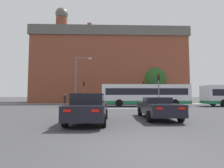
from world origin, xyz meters
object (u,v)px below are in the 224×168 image
object	(u,v)px
bus_crossing_lead	(145,95)
pedestrian_walking_east	(164,98)
pedestrian_waiting	(65,98)
traffic_light_near_right	(159,85)
street_lamp_junction	(79,76)
car_roadster_right	(157,108)
traffic_light_far_right	(144,89)
car_saloon_left	(89,108)
traffic_light_far_left	(84,89)

from	to	relation	value
bus_crossing_lead	pedestrian_walking_east	world-z (taller)	bus_crossing_lead
pedestrian_walking_east	pedestrian_waiting	bearing A→B (deg)	140.08
traffic_light_near_right	pedestrian_waiting	size ratio (longest dim) A/B	2.30
bus_crossing_lead	street_lamp_junction	bearing A→B (deg)	-93.39
car_roadster_right	traffic_light_far_right	size ratio (longest dim) A/B	1.20
car_saloon_left	pedestrian_walking_east	bearing A→B (deg)	64.45
pedestrian_walking_east	traffic_light_far_right	bearing A→B (deg)	160.63
car_saloon_left	car_roadster_right	bearing A→B (deg)	20.72
car_roadster_right	car_saloon_left	bearing A→B (deg)	-159.91
car_roadster_right	pedestrian_waiting	xyz separation A→B (m)	(-11.09, 21.73, 0.37)
traffic_light_far_right	street_lamp_junction	distance (m)	12.56
car_saloon_left	traffic_light_near_right	size ratio (longest dim) A/B	1.17
traffic_light_near_right	pedestrian_waiting	world-z (taller)	traffic_light_near_right
street_lamp_junction	pedestrian_waiting	xyz separation A→B (m)	(-3.75, 7.75, -3.32)
traffic_light_near_right	pedestrian_waiting	bearing A→B (deg)	140.32
street_lamp_junction	pedestrian_waiting	size ratio (longest dim) A/B	3.95
traffic_light_far_right	street_lamp_junction	size ratio (longest dim) A/B	0.57
bus_crossing_lead	traffic_light_far_left	bearing A→B (deg)	-124.35
bus_crossing_lead	traffic_light_far_right	bearing A→B (deg)	169.36
traffic_light_far_right	street_lamp_junction	bearing A→B (deg)	-150.18
car_roadster_right	traffic_light_far_right	bearing A→B (deg)	81.26
car_roadster_right	traffic_light_far_left	world-z (taller)	traffic_light_far_left
traffic_light_near_right	car_saloon_left	bearing A→B (deg)	-122.99
bus_crossing_lead	traffic_light_far_right	size ratio (longest dim) A/B	3.01
car_saloon_left	traffic_light_near_right	world-z (taller)	traffic_light_near_right
car_saloon_left	traffic_light_far_right	size ratio (longest dim) A/B	1.19
traffic_light_far_left	street_lamp_junction	bearing A→B (deg)	-90.03
traffic_light_near_right	pedestrian_walking_east	xyz separation A→B (m)	(4.51, 11.81, -1.73)
car_saloon_left	traffic_light_far_left	size ratio (longest dim) A/B	1.22
pedestrian_waiting	pedestrian_walking_east	size ratio (longest dim) A/B	1.00
traffic_light_far_right	pedestrian_walking_east	distance (m)	4.77
car_saloon_left	car_roadster_right	distance (m)	4.53
pedestrian_waiting	traffic_light_near_right	bearing A→B (deg)	64.91
car_roadster_right	traffic_light_far_left	distance (m)	21.33
pedestrian_waiting	car_saloon_left	bearing A→B (deg)	30.94
bus_crossing_lead	pedestrian_walking_east	bearing A→B (deg)	146.80
bus_crossing_lead	traffic_light_near_right	bearing A→B (deg)	15.04
traffic_light_far_right	traffic_light_near_right	distance (m)	10.24
pedestrian_waiting	car_roadster_right	bearing A→B (deg)	41.63
car_roadster_right	traffic_light_near_right	world-z (taller)	traffic_light_near_right
car_roadster_right	pedestrian_waiting	bearing A→B (deg)	118.04
car_saloon_left	street_lamp_junction	size ratio (longest dim) A/B	0.68
traffic_light_far_left	car_saloon_left	bearing A→B (deg)	-81.89
car_saloon_left	traffic_light_near_right	bearing A→B (deg)	58.64
car_saloon_left	street_lamp_junction	bearing A→B (deg)	102.80
car_saloon_left	pedestrian_walking_east	size ratio (longest dim) A/B	2.70
car_roadster_right	street_lamp_junction	bearing A→B (deg)	118.70
traffic_light_near_right	pedestrian_walking_east	bearing A→B (deg)	69.08
pedestrian_walking_east	car_saloon_left	bearing A→B (deg)	-157.13
bus_crossing_lead	street_lamp_junction	distance (m)	9.94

